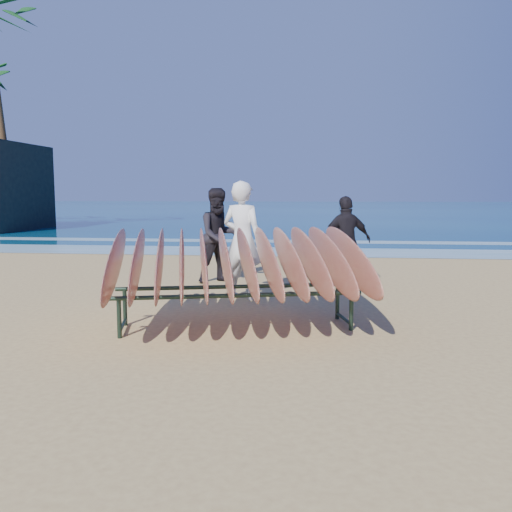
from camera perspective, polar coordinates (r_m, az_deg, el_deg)
The scene contains 8 objects.
ground at distance 6.63m, azimuth -0.79°, elevation -8.99°, with size 120.00×120.00×0.00m, color tan.
ocean at distance 61.37m, azimuth 5.72°, elevation 5.01°, with size 160.00×160.00×0.00m, color navy.
foam_near at distance 16.45m, azimuth 3.61°, elevation 0.46°, with size 160.00×160.00×0.00m, color white.
foam_far at distance 19.93m, azimuth 4.11°, elevation 1.55°, with size 160.00×160.00×0.00m, color white.
surfboard_rack at distance 7.12m, azimuth -2.14°, elevation -0.58°, with size 3.72×3.36×1.44m.
person_white at distance 9.11m, azimuth -1.44°, elevation 1.66°, with size 0.72×0.48×1.99m, color white.
person_dark_a at distance 10.79m, azimuth -3.86°, elevation 2.16°, with size 0.91×0.71×1.88m, color black.
person_dark_b at distance 10.58m, azimuth 9.47°, elevation 1.57°, with size 1.01×0.42×1.73m, color black.
Camera 1 is at (0.81, -6.33, 1.79)m, focal length 38.00 mm.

